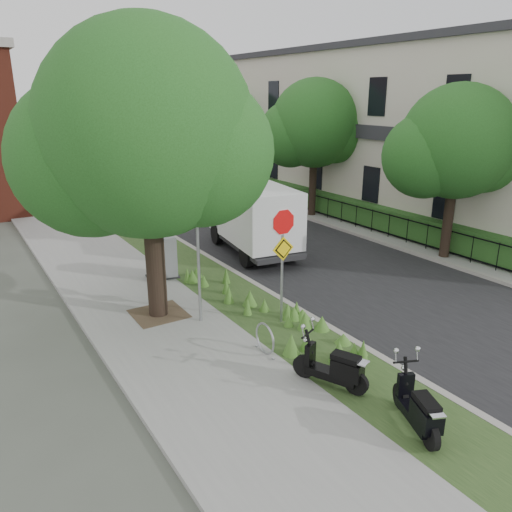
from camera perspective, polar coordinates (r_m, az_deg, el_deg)
The scene contains 21 objects.
ground at distance 13.90m, azimuth 9.10°, elevation -7.42°, with size 120.00×120.00×0.00m, color #4C5147.
sidewalk_near at distance 20.64m, azimuth -19.03°, elevation 0.53°, with size 3.50×60.00×0.12m, color gray.
verge at distance 21.36m, azimuth -11.88°, elevation 1.73°, with size 2.00×60.00×0.12m, color #253F1B.
kerb_near at distance 21.71m, azimuth -9.42°, elevation 2.15°, with size 0.20×60.00×0.13m, color #9E9991.
road at distance 23.23m, azimuth -1.44°, elevation 3.29°, with size 7.00×60.00×0.01m, color black.
kerb_far at distance 25.12m, azimuth 5.46°, elevation 4.49°, with size 0.20×60.00×0.13m, color #9E9991.
footpath_far at distance 26.17m, azimuth 8.44°, elevation 4.91°, with size 3.20×60.00×0.12m, color gray.
street_tree_main at distance 13.00m, azimuth -12.74°, elevation 12.67°, with size 6.21×5.54×7.66m.
bare_post at distance 12.88m, azimuth -6.63°, elevation 0.74°, with size 0.08×0.08×4.00m.
bike_hoop at distance 11.77m, azimuth 1.03°, elevation -9.41°, with size 0.06×0.78×0.77m.
sign_assembly at distance 12.68m, azimuth 3.09°, elevation 1.53°, with size 0.94×0.08×3.22m.
fence_far at distance 25.41m, azimuth 6.77°, elevation 6.00°, with size 0.04×24.00×1.00m.
hedge_far at distance 25.85m, azimuth 7.99°, elevation 6.16°, with size 1.00×24.00×1.10m, color #204B1B.
terrace_houses at distance 27.81m, azimuth 14.18°, elevation 13.89°, with size 7.40×26.40×8.20m.
far_tree_a at distance 19.20m, azimuth 21.76°, elevation 11.45°, with size 4.60×4.10×6.22m.
far_tree_b at distance 24.78m, azimuth 6.53°, elevation 14.35°, with size 4.83×4.31×6.56m.
far_tree_c at distance 31.46m, azimuth -2.84°, elevation 14.45°, with size 4.37×3.89×5.93m.
scooter_near at distance 10.63m, azimuth 9.36°, elevation -12.85°, with size 0.85×1.59×0.81m.
scooter_far at distance 9.73m, azimuth 18.28°, elevation -16.81°, with size 0.81×1.60×0.81m.
box_truck at distance 19.02m, azimuth -0.23°, elevation 4.57°, with size 2.68×5.28×2.29m.
utility_cabinet at distance 16.67m, azimuth -10.73°, elevation -0.26°, with size 1.12×0.84×1.37m.
Camera 1 is at (-8.42, -9.34, 5.93)m, focal length 35.00 mm.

